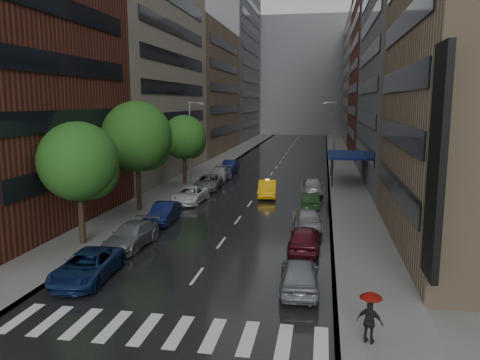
# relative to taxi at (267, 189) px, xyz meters

# --- Properties ---
(ground) EXTENTS (220.00, 220.00, 0.00)m
(ground) POSITION_rel_taxi_xyz_m (-1.17, -25.42, -0.79)
(ground) COLOR gray
(ground) RESTS_ON ground
(road) EXTENTS (14.00, 140.00, 0.01)m
(road) POSITION_rel_taxi_xyz_m (-1.17, 24.58, -0.79)
(road) COLOR black
(road) RESTS_ON ground
(sidewalk_left) EXTENTS (4.00, 140.00, 0.15)m
(sidewalk_left) POSITION_rel_taxi_xyz_m (-10.17, 24.58, -0.72)
(sidewalk_left) COLOR gray
(sidewalk_left) RESTS_ON ground
(sidewalk_right) EXTENTS (4.00, 140.00, 0.15)m
(sidewalk_right) POSITION_rel_taxi_xyz_m (7.83, 24.58, -0.72)
(sidewalk_right) COLOR gray
(sidewalk_right) RESTS_ON ground
(crosswalk) EXTENTS (13.15, 2.80, 0.01)m
(crosswalk) POSITION_rel_taxi_xyz_m (-0.97, -27.42, -0.78)
(crosswalk) COLOR silver
(crosswalk) RESTS_ON ground
(buildings_left) EXTENTS (8.00, 108.00, 38.00)m
(buildings_left) POSITION_rel_taxi_xyz_m (-16.17, 33.37, 15.20)
(buildings_left) COLOR maroon
(buildings_left) RESTS_ON ground
(buildings_right) EXTENTS (8.05, 109.10, 36.00)m
(buildings_right) POSITION_rel_taxi_xyz_m (13.83, 31.28, 14.24)
(buildings_right) COLOR #937A5B
(buildings_right) RESTS_ON ground
(building_far) EXTENTS (40.00, 14.00, 32.00)m
(building_far) POSITION_rel_taxi_xyz_m (-1.17, 92.58, 15.21)
(building_far) COLOR slate
(building_far) RESTS_ON ground
(tree_near) EXTENTS (4.96, 4.96, 7.90)m
(tree_near) POSITION_rel_taxi_xyz_m (-9.77, -17.50, 4.61)
(tree_near) COLOR #382619
(tree_near) RESTS_ON ground
(tree_mid) EXTENTS (5.74, 5.74, 9.15)m
(tree_mid) POSITION_rel_taxi_xyz_m (-9.77, -8.11, 5.47)
(tree_mid) COLOR #382619
(tree_mid) RESTS_ON ground
(tree_far) EXTENTS (4.81, 4.81, 7.67)m
(tree_far) POSITION_rel_taxi_xyz_m (-9.77, 5.00, 4.45)
(tree_far) COLOR #382619
(tree_far) RESTS_ON ground
(taxi) EXTENTS (2.12, 4.94, 1.58)m
(taxi) POSITION_rel_taxi_xyz_m (0.00, 0.00, 0.00)
(taxi) COLOR #F8AE0D
(taxi) RESTS_ON ground
(parked_cars_left) EXTENTS (2.84, 42.47, 1.60)m
(parked_cars_left) POSITION_rel_taxi_xyz_m (-6.57, -4.44, -0.04)
(parked_cars_left) COLOR #10214B
(parked_cars_left) RESTS_ON ground
(parked_cars_right) EXTENTS (2.49, 29.94, 1.61)m
(parked_cars_right) POSITION_rel_taxi_xyz_m (4.23, -10.02, -0.03)
(parked_cars_right) COLOR slate
(parked_cars_right) RESTS_ON ground
(ped_red_umbrella) EXTENTS (1.06, 0.82, 2.01)m
(ped_red_umbrella) POSITION_rel_taxi_xyz_m (7.09, -27.22, 0.54)
(ped_red_umbrella) COLOR black
(ped_red_umbrella) RESTS_ON sidewalk_right
(street_lamp_left) EXTENTS (1.74, 0.22, 9.00)m
(street_lamp_left) POSITION_rel_taxi_xyz_m (-8.89, 4.58, 4.10)
(street_lamp_left) COLOR gray
(street_lamp_left) RESTS_ON sidewalk_left
(street_lamp_right) EXTENTS (1.74, 0.22, 9.00)m
(street_lamp_right) POSITION_rel_taxi_xyz_m (6.55, 19.58, 4.10)
(street_lamp_right) COLOR gray
(street_lamp_right) RESTS_ON sidewalk_right
(awning) EXTENTS (4.00, 8.00, 3.12)m
(awning) POSITION_rel_taxi_xyz_m (7.81, 9.58, 2.34)
(awning) COLOR navy
(awning) RESTS_ON sidewalk_right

